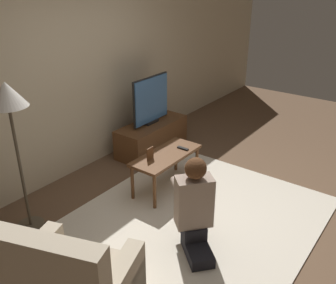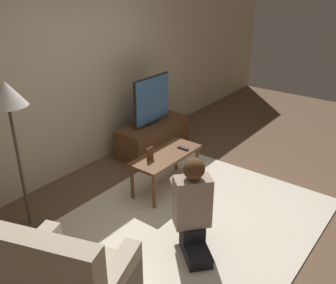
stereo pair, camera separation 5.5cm
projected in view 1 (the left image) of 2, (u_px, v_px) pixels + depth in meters
ground_plane at (201, 215)px, 4.16m from camera, size 10.00×10.00×0.00m
wall_back at (73, 74)px, 4.66m from camera, size 10.00×0.06×2.60m
rug at (201, 214)px, 4.15m from camera, size 2.49×2.35×0.02m
tv_stand at (152, 137)px, 5.58m from camera, size 1.17×0.47×0.44m
tv at (151, 100)px, 5.34m from camera, size 0.74×0.08×0.69m
coffee_table at (166, 158)px, 4.50m from camera, size 0.95×0.41×0.47m
floor_lamp at (9, 107)px, 3.41m from camera, size 0.37×0.37×1.58m
person_kneeling at (194, 204)px, 3.48m from camera, size 0.69×0.74×0.96m
picture_frame at (150, 154)px, 4.32m from camera, size 0.11×0.01×0.15m
remote at (183, 148)px, 4.60m from camera, size 0.04×0.15×0.02m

